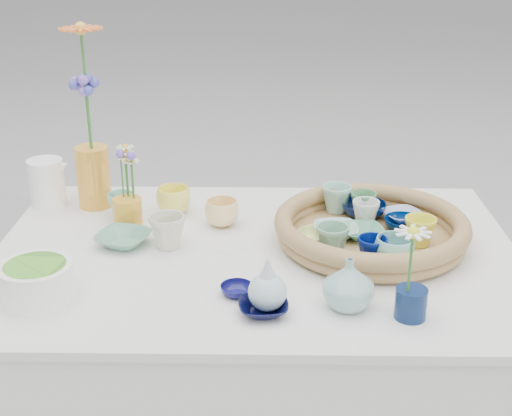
{
  "coord_description": "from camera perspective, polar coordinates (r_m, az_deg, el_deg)",
  "views": [
    {
      "loc": [
        0.03,
        -1.53,
        1.52
      ],
      "look_at": [
        0.0,
        0.02,
        0.87
      ],
      "focal_mm": 50.0,
      "sensor_mm": 36.0,
      "label": 1
    }
  ],
  "objects": [
    {
      "name": "wicker_tray",
      "position": [
        1.76,
        9.19,
        -1.68
      ],
      "size": [
        0.47,
        0.47,
        0.08
      ],
      "primitive_type": null,
      "color": "brown",
      "rests_on": "display_table"
    },
    {
      "name": "tray_ceramic_0",
      "position": [
        1.87,
        8.64,
        -0.13
      ],
      "size": [
        0.13,
        0.13,
        0.04
      ],
      "primitive_type": "imported",
      "rotation": [
        0.0,
        0.0,
        0.19
      ],
      "color": "#02123E",
      "rests_on": "wicker_tray"
    },
    {
      "name": "tray_ceramic_1",
      "position": [
        1.81,
        11.68,
        -1.25
      ],
      "size": [
        0.11,
        0.11,
        0.03
      ],
      "primitive_type": "imported",
      "rotation": [
        0.0,
        0.0,
        -0.12
      ],
      "color": "#001848",
      "rests_on": "wicker_tray"
    },
    {
      "name": "tray_ceramic_2",
      "position": [
        1.73,
        12.97,
        -1.85
      ],
      "size": [
        0.09,
        0.09,
        0.07
      ],
      "primitive_type": "imported",
      "rotation": [
        0.0,
        0.0,
        0.23
      ],
      "color": "yellow",
      "rests_on": "wicker_tray"
    },
    {
      "name": "tray_ceramic_3",
      "position": [
        1.76,
        8.5,
        -1.93
      ],
      "size": [
        0.12,
        0.12,
        0.03
      ],
      "primitive_type": "imported",
      "rotation": [
        0.0,
        0.0,
        0.19
      ],
      "color": "#569E7D",
      "rests_on": "wicker_tray"
    },
    {
      "name": "tray_ceramic_4",
      "position": [
        1.65,
        6.12,
        -2.6
      ],
      "size": [
        0.1,
        0.1,
        0.07
      ],
      "primitive_type": "imported",
      "rotation": [
        0.0,
        0.0,
        0.41
      ],
      "color": "#73A786",
      "rests_on": "wicker_tray"
    },
    {
      "name": "tray_ceramic_5",
      "position": [
        1.75,
        6.4,
        -1.83
      ],
      "size": [
        0.12,
        0.12,
        0.03
      ],
      "primitive_type": "imported",
      "rotation": [
        0.0,
        0.0,
        0.1
      ],
      "color": "#95BFB5",
      "rests_on": "wicker_tray"
    },
    {
      "name": "tray_ceramic_6",
      "position": [
        1.88,
        6.47,
        0.72
      ],
      "size": [
        0.08,
        0.08,
        0.07
      ],
      "primitive_type": "imported",
      "rotation": [
        0.0,
        0.0,
        -0.07
      ],
      "color": "#97CFBE",
      "rests_on": "wicker_tray"
    },
    {
      "name": "tray_ceramic_7",
      "position": [
        1.82,
        8.76,
        -0.38
      ],
      "size": [
        0.07,
        0.07,
        0.06
      ],
      "primitive_type": "imported",
      "rotation": [
        0.0,
        0.0,
        0.02
      ],
      "color": "silver",
      "rests_on": "wicker_tray"
    },
    {
      "name": "tray_ceramic_8",
      "position": [
        1.87,
        11.63,
        -0.62
      ],
      "size": [
        0.13,
        0.13,
        0.02
      ],
      "primitive_type": "imported",
      "rotation": [
        0.0,
        0.0,
        0.41
      ],
      "color": "#9CB2D7",
      "rests_on": "wicker_tray"
    },
    {
      "name": "tray_ceramic_9",
      "position": [
        1.62,
        9.27,
        -3.39
      ],
      "size": [
        0.07,
        0.07,
        0.06
      ],
      "primitive_type": "imported",
      "rotation": [
        0.0,
        0.0,
        -0.02
      ],
      "color": "#031263",
      "rests_on": "wicker_tray"
    },
    {
      "name": "tray_ceramic_10",
      "position": [
        1.71,
        4.91,
        -2.37
      ],
      "size": [
        0.12,
        0.12,
        0.03
      ],
      "primitive_type": "imported",
      "rotation": [
        0.0,
        0.0,
        -0.4
      ],
      "color": "#E2E582",
      "rests_on": "wicker_tray"
    },
    {
      "name": "tray_ceramic_11",
      "position": [
        1.62,
        10.99,
        -3.46
      ],
      "size": [
        0.11,
        0.11,
        0.07
      ],
      "primitive_type": "imported",
      "rotation": [
        0.0,
        0.0,
        0.28
      ],
      "color": "#78BEB1",
      "rests_on": "wicker_tray"
    },
    {
      "name": "tray_ceramic_12",
      "position": [
        1.87,
        8.57,
        0.32
      ],
      "size": [
        0.08,
        0.08,
        0.06
      ],
      "primitive_type": "imported",
      "rotation": [
        0.0,
        0.0,
        -0.24
      ],
      "color": "#518E5D",
      "rests_on": "wicker_tray"
    },
    {
      "name": "loose_ceramic_0",
      "position": [
        1.92,
        -6.61,
        0.61
      ],
      "size": [
        0.1,
        0.1,
        0.07
      ],
      "primitive_type": "imported",
      "rotation": [
        0.0,
        0.0,
        -0.14
      ],
      "color": "#FFF35B",
      "rests_on": "display_table"
    },
    {
      "name": "loose_ceramic_1",
      "position": [
        1.84,
        -2.74,
        -0.39
      ],
      "size": [
        0.1,
        0.1,
        0.07
      ],
      "primitive_type": "imported",
      "rotation": [
        0.0,
        0.0,
        -0.1
      ],
      "color": "#FFD68F",
      "rests_on": "display_table"
    },
    {
      "name": "loose_ceramic_2",
      "position": [
        1.77,
        -10.58,
        -2.46
      ],
      "size": [
        0.16,
        0.16,
        0.03
      ],
      "primitive_type": "imported",
      "rotation": [
        0.0,
        0.0,
        -0.33
      ],
      "color": "#619B7C",
      "rests_on": "display_table"
    },
    {
      "name": "loose_ceramic_3",
      "position": [
        1.73,
        -7.11,
        -1.89
      ],
      "size": [
        0.1,
        0.1,
        0.08
      ],
      "primitive_type": "imported",
      "rotation": [
        0.0,
        0.0,
        -0.18
      ],
      "color": "beige",
      "rests_on": "display_table"
    },
    {
      "name": "loose_ceramic_4",
      "position": [
        1.52,
        -1.55,
        -6.57
      ],
      "size": [
        0.09,
        0.09,
        0.02
      ],
      "primitive_type": "imported",
      "rotation": [
        0.0,
        0.0,
        0.33
      ],
      "color": "#111057",
      "rests_on": "display_table"
    },
    {
      "name": "loose_ceramic_5",
      "position": [
        1.93,
        -10.73,
        0.25
      ],
      "size": [
        0.08,
        0.08,
        0.07
      ],
      "primitive_type": "imported",
      "rotation": [
        0.0,
        0.0,
        -0.18
      ],
      "color": "#82C1A8",
      "rests_on": "display_table"
    },
    {
      "name": "loose_ceramic_6",
      "position": [
        1.45,
        0.59,
        -7.98
      ],
      "size": [
        0.11,
        0.11,
        0.02
      ],
      "primitive_type": "imported",
      "rotation": [
        0.0,
        0.0,
        0.1
      ],
      "color": "black",
      "rests_on": "display_table"
    },
    {
      "name": "fluted_bowl",
      "position": [
        1.56,
        -17.12,
        -5.67
      ],
      "size": [
        0.2,
        0.2,
        0.08
      ],
      "primitive_type": null,
      "rotation": [
        0.0,
        0.0,
        0.33
      ],
      "color": "white",
      "rests_on": "display_table"
    },
    {
      "name": "bud_vase_paleblue",
      "position": [
        1.44,
        0.92,
        -5.99
      ],
      "size": [
        0.11,
        0.11,
        0.12
      ],
      "primitive_type": null,
      "rotation": [
        0.0,
        0.0,
        -0.43
      ],
      "color": "silver",
      "rests_on": "display_table"
    },
    {
      "name": "bud_vase_seafoam",
      "position": [
        1.46,
        7.42,
        -6.03
      ],
      "size": [
        0.13,
        0.13,
        0.11
      ],
      "primitive_type": "imported",
      "rotation": [
        0.0,
        0.0,
        0.22
      ],
      "color": "#89B4B2",
      "rests_on": "display_table"
    },
    {
      "name": "bud_vase_cobalt",
      "position": [
        1.46,
        12.28,
        -7.46
      ],
      "size": [
        0.07,
        0.07,
        0.06
      ],
      "primitive_type": "cylinder",
      "rotation": [
        0.0,
        0.0,
        0.16
      ],
      "color": "#0C1F47",
      "rests_on": "display_table"
    },
    {
      "name": "single_daisy",
      "position": [
        1.41,
        12.25,
        -4.25
      ],
      "size": [
        0.11,
        0.11,
        0.15
      ],
      "primitive_type": null,
      "rotation": [
        0.0,
        0.0,
        0.37
      ],
      "color": "white",
      "rests_on": "bud_vase_cobalt"
    },
    {
      "name": "tall_vase_yellow",
      "position": [
        1.99,
        -12.87,
        2.44
      ],
      "size": [
        0.11,
        0.11,
        0.17
      ],
      "primitive_type": "cylinder",
      "rotation": [
        0.0,
        0.0,
        0.22
      ],
      "color": "gold",
      "rests_on": "display_table"
    },
    {
      "name": "gerbera",
      "position": [
        1.91,
        -13.42,
        9.14
      ],
      "size": [
        0.16,
        0.16,
        0.33
      ],
      "primitive_type": null,
      "rotation": [
        0.0,
        0.0,
        -0.28
      ],
      "color": "orange",
      "rests_on": "tall_vase_yellow"
    },
    {
      "name": "hydrangea",
      "position": [
        1.94,
        -13.3,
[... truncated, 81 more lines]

